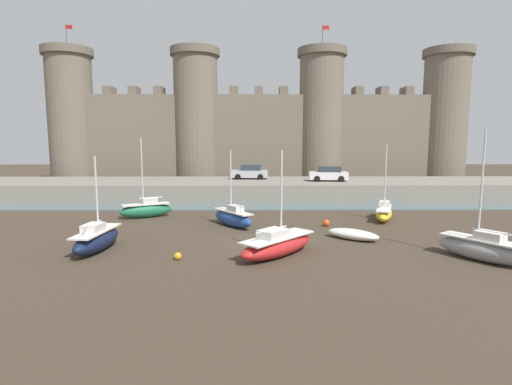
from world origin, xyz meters
TOP-DOWN VIEW (x-y plane):
  - ground_plane at (0.00, 0.00)m, footprint 160.00×160.00m
  - water_channel at (0.00, 13.58)m, footprint 80.00×4.50m
  - quay_road at (0.00, 20.83)m, footprint 62.80×10.00m
  - castle at (-0.00, 32.14)m, footprint 57.37×6.57m
  - sailboat_midflat_left at (-9.27, 8.40)m, footprint 4.19×2.85m
  - sailboat_near_channel_left at (-2.24, 5.03)m, footprint 3.44×4.13m
  - sailboat_midflat_centre at (10.82, -3.27)m, footprint 3.70×4.47m
  - sailboat_foreground_right at (9.29, 7.29)m, footprint 2.66×4.61m
  - rowboat_midflat_right at (5.37, 1.20)m, footprint 3.37×2.96m
  - sailboat_foreground_centre at (0.48, -2.34)m, footprint 4.81×4.97m
  - sailboat_foreground_left at (-9.45, -1.29)m, footprint 1.77×4.63m
  - mooring_buoy_mid_mud at (4.42, 5.00)m, footprint 0.48×0.48m
  - mooring_buoy_off_centre at (-4.67, -3.00)m, footprint 0.39×0.39m
  - car_quay_east at (-1.13, 22.59)m, footprint 4.20×2.08m
  - car_quay_centre_west at (7.39, 20.10)m, footprint 4.20×2.08m

SIDE VIEW (x-z plane):
  - ground_plane at x=0.00m, z-range 0.00..0.00m
  - water_channel at x=0.00m, z-range 0.00..0.10m
  - mooring_buoy_off_centre at x=-4.67m, z-range 0.00..0.39m
  - mooring_buoy_mid_mud at x=4.42m, z-range 0.00..0.48m
  - rowboat_midflat_right at x=5.37m, z-range 0.02..0.65m
  - sailboat_foreground_right at x=9.29m, z-range -2.31..3.48m
  - sailboat_foreground_centre at x=0.48m, z-range -2.17..3.40m
  - sailboat_near_channel_left at x=-2.24m, z-range -2.05..3.35m
  - sailboat_midflat_left at x=-9.27m, z-range -2.47..3.79m
  - sailboat_midflat_centre at x=10.82m, z-range -2.64..3.97m
  - sailboat_foreground_left at x=-9.45m, z-range -1.95..3.29m
  - quay_road at x=0.00m, z-range 0.00..1.72m
  - car_quay_east at x=-1.13m, z-range 1.68..3.30m
  - car_quay_centre_west at x=7.39m, z-range 1.68..3.30m
  - castle at x=0.00m, z-range -2.63..18.58m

